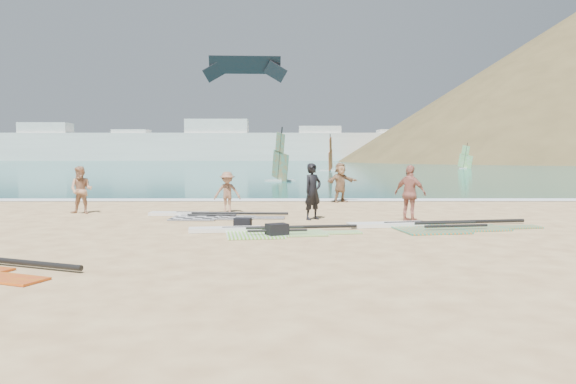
{
  "coord_description": "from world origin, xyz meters",
  "views": [
    {
      "loc": [
        0.33,
        -14.66,
        2.3
      ],
      "look_at": [
        0.37,
        4.0,
        1.0
      ],
      "focal_mm": 35.0,
      "sensor_mm": 36.0,
      "label": 1
    }
  ],
  "objects_px": {
    "gear_bag_near": "(277,230)",
    "rig_orange": "(429,226)",
    "rig_grey": "(204,216)",
    "beachgoer_mid": "(227,192)",
    "person_wetsuit": "(313,192)",
    "rig_green": "(260,231)",
    "gear_bag_far": "(243,223)",
    "beachgoer_back": "(410,194)",
    "beachgoer_right": "(340,182)",
    "beachgoer_left": "(81,190)"
  },
  "relations": [
    {
      "from": "rig_green",
      "to": "person_wetsuit",
      "type": "distance_m",
      "value": 3.78
    },
    {
      "from": "person_wetsuit",
      "to": "beachgoer_mid",
      "type": "bearing_deg",
      "value": 104.18
    },
    {
      "from": "rig_orange",
      "to": "person_wetsuit",
      "type": "height_order",
      "value": "person_wetsuit"
    },
    {
      "from": "gear_bag_near",
      "to": "rig_orange",
      "type": "bearing_deg",
      "value": 20.62
    },
    {
      "from": "gear_bag_near",
      "to": "beachgoer_back",
      "type": "relative_size",
      "value": 0.29
    },
    {
      "from": "gear_bag_far",
      "to": "rig_grey",
      "type": "bearing_deg",
      "value": 119.06
    },
    {
      "from": "gear_bag_far",
      "to": "beachgoer_right",
      "type": "distance_m",
      "value": 9.87
    },
    {
      "from": "beachgoer_mid",
      "to": "beachgoer_back",
      "type": "relative_size",
      "value": 0.83
    },
    {
      "from": "rig_green",
      "to": "beachgoer_right",
      "type": "bearing_deg",
      "value": 63.99
    },
    {
      "from": "rig_grey",
      "to": "beachgoer_mid",
      "type": "distance_m",
      "value": 1.85
    },
    {
      "from": "rig_orange",
      "to": "beachgoer_back",
      "type": "height_order",
      "value": "beachgoer_back"
    },
    {
      "from": "gear_bag_near",
      "to": "person_wetsuit",
      "type": "distance_m",
      "value": 4.17
    },
    {
      "from": "rig_grey",
      "to": "gear_bag_near",
      "type": "xyz_separation_m",
      "value": [
        2.72,
        -4.72,
        0.13
      ]
    },
    {
      "from": "rig_grey",
      "to": "beachgoer_left",
      "type": "xyz_separation_m",
      "value": [
        -4.8,
        1.16,
        0.85
      ]
    },
    {
      "from": "rig_green",
      "to": "rig_orange",
      "type": "relative_size",
      "value": 0.85
    },
    {
      "from": "person_wetsuit",
      "to": "gear_bag_near",
      "type": "bearing_deg",
      "value": -146.2
    },
    {
      "from": "rig_grey",
      "to": "beachgoer_mid",
      "type": "height_order",
      "value": "beachgoer_mid"
    },
    {
      "from": "person_wetsuit",
      "to": "beachgoer_back",
      "type": "bearing_deg",
      "value": -52.18
    },
    {
      "from": "beachgoer_back",
      "to": "rig_green",
      "type": "bearing_deg",
      "value": 67.64
    },
    {
      "from": "beachgoer_left",
      "to": "beachgoer_right",
      "type": "distance_m",
      "value": 11.43
    },
    {
      "from": "rig_green",
      "to": "gear_bag_far",
      "type": "height_order",
      "value": "gear_bag_far"
    },
    {
      "from": "rig_orange",
      "to": "beachgoer_left",
      "type": "height_order",
      "value": "beachgoer_left"
    },
    {
      "from": "beachgoer_back",
      "to": "rig_grey",
      "type": "bearing_deg",
      "value": 27.97
    },
    {
      "from": "gear_bag_near",
      "to": "beachgoer_back",
      "type": "bearing_deg",
      "value": 36.24
    },
    {
      "from": "gear_bag_far",
      "to": "beachgoer_back",
      "type": "height_order",
      "value": "beachgoer_back"
    },
    {
      "from": "gear_bag_far",
      "to": "beachgoer_right",
      "type": "relative_size",
      "value": 0.28
    },
    {
      "from": "beachgoer_mid",
      "to": "rig_orange",
      "type": "bearing_deg",
      "value": -37.55
    },
    {
      "from": "rig_grey",
      "to": "beachgoer_back",
      "type": "xyz_separation_m",
      "value": [
        7.09,
        -1.51,
        0.9
      ]
    },
    {
      "from": "gear_bag_near",
      "to": "beachgoer_mid",
      "type": "height_order",
      "value": "beachgoer_mid"
    },
    {
      "from": "gear_bag_near",
      "to": "beachgoer_right",
      "type": "bearing_deg",
      "value": 75.57
    },
    {
      "from": "rig_orange",
      "to": "person_wetsuit",
      "type": "relative_size",
      "value": 3.07
    },
    {
      "from": "beachgoer_left",
      "to": "rig_orange",
      "type": "bearing_deg",
      "value": -16.46
    },
    {
      "from": "person_wetsuit",
      "to": "gear_bag_far",
      "type": "bearing_deg",
      "value": -176.02
    },
    {
      "from": "gear_bag_near",
      "to": "beachgoer_back",
      "type": "xyz_separation_m",
      "value": [
        4.37,
        3.2,
        0.77
      ]
    },
    {
      "from": "gear_bag_near",
      "to": "gear_bag_far",
      "type": "bearing_deg",
      "value": 121.46
    },
    {
      "from": "rig_green",
      "to": "gear_bag_far",
      "type": "distance_m",
      "value": 1.27
    },
    {
      "from": "gear_bag_far",
      "to": "beachgoer_left",
      "type": "distance_m",
      "value": 7.67
    },
    {
      "from": "rig_grey",
      "to": "person_wetsuit",
      "type": "height_order",
      "value": "person_wetsuit"
    },
    {
      "from": "rig_orange",
      "to": "beachgoer_left",
      "type": "xyz_separation_m",
      "value": [
        -12.18,
        4.12,
        0.85
      ]
    },
    {
      "from": "rig_green",
      "to": "gear_bag_far",
      "type": "xyz_separation_m",
      "value": [
        -0.58,
        1.12,
        0.11
      ]
    },
    {
      "from": "rig_grey",
      "to": "beachgoer_right",
      "type": "xyz_separation_m",
      "value": [
        5.5,
        6.1,
        0.88
      ]
    },
    {
      "from": "rig_orange",
      "to": "rig_grey",
      "type": "bearing_deg",
      "value": 148.39
    },
    {
      "from": "gear_bag_near",
      "to": "beachgoer_mid",
      "type": "bearing_deg",
      "value": 107.96
    },
    {
      "from": "person_wetsuit",
      "to": "beachgoer_left",
      "type": "bearing_deg",
      "value": 127.74
    },
    {
      "from": "person_wetsuit",
      "to": "beachgoer_mid",
      "type": "distance_m",
      "value": 3.97
    },
    {
      "from": "rig_grey",
      "to": "beachgoer_right",
      "type": "distance_m",
      "value": 8.26
    },
    {
      "from": "beachgoer_mid",
      "to": "beachgoer_right",
      "type": "relative_size",
      "value": 0.85
    },
    {
      "from": "rig_green",
      "to": "gear_bag_far",
      "type": "relative_size",
      "value": 9.84
    },
    {
      "from": "rig_grey",
      "to": "person_wetsuit",
      "type": "xyz_separation_m",
      "value": [
        3.89,
        -0.8,
        0.92
      ]
    },
    {
      "from": "person_wetsuit",
      "to": "beachgoer_mid",
      "type": "xyz_separation_m",
      "value": [
        -3.2,
        2.34,
        -0.18
      ]
    }
  ]
}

